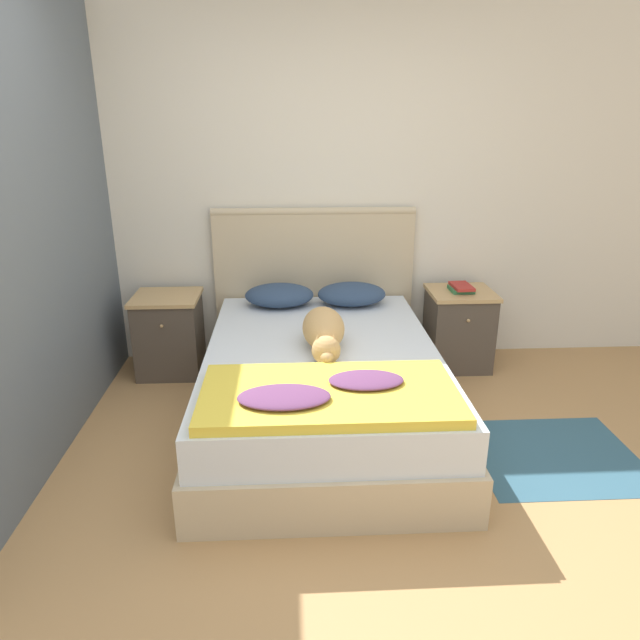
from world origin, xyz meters
The scene contains 13 objects.
ground_plane centered at (0.00, 0.00, 0.00)m, with size 16.00×16.00×0.00m, color tan.
wall_back centered at (0.00, 2.13, 1.27)m, with size 9.00×0.06×2.55m.
wall_side_left centered at (-1.45, 1.05, 1.27)m, with size 0.06×3.10×2.55m.
bed centered at (0.05, 1.01, 0.25)m, with size 1.42×2.06×0.50m.
headboard centered at (0.05, 2.06, 0.61)m, with size 1.50×0.06×1.17m.
nightstand_left centered at (-1.02, 1.81, 0.30)m, with size 0.47×0.45×0.59m.
nightstand_right centered at (1.12, 1.81, 0.30)m, with size 0.47×0.45×0.59m.
pillow_left centered at (-0.21, 1.81, 0.58)m, with size 0.49×0.35×0.16m.
pillow_right centered at (0.31, 1.81, 0.58)m, with size 0.49×0.35×0.16m.
quilt centered at (0.04, 0.35, 0.54)m, with size 1.24×0.65×0.09m.
dog centered at (0.06, 1.00, 0.61)m, with size 0.25×0.65×0.23m.
book_stack centered at (1.12, 1.81, 0.62)m, with size 0.16×0.23×0.05m.
rug centered at (1.34, 0.57, 0.00)m, with size 0.91×0.80×0.00m.
Camera 1 is at (-0.12, -2.12, 1.81)m, focal length 32.00 mm.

